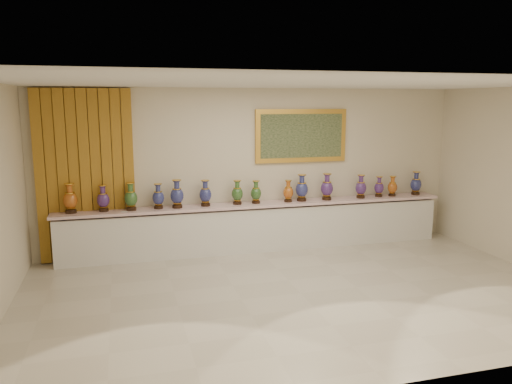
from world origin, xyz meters
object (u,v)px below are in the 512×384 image
counter (259,227)px  vase_1 (103,200)px  vase_0 (70,200)px  vase_2 (131,198)px

counter → vase_1: 2.84m
counter → vase_0: 3.36m
vase_1 → vase_2: size_ratio=0.94×
vase_0 → vase_1: 0.53m
counter → vase_1: (-2.76, 0.01, 0.67)m
vase_1 → vase_2: (0.46, -0.04, 0.01)m
vase_0 → vase_1: size_ratio=1.12×
vase_0 → vase_2: 0.99m
vase_2 → counter: bearing=0.7°
vase_1 → vase_2: vase_2 is taller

